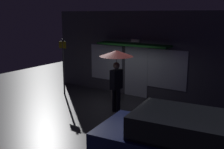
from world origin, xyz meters
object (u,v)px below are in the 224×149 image
person_with_umbrella (116,63)px  sidewalk_bollard (114,94)px  street_sign_post (63,64)px  parked_car (184,145)px

person_with_umbrella → sidewalk_bollard: person_with_umbrella is taller
person_with_umbrella → street_sign_post: bearing=87.0°
person_with_umbrella → parked_car: size_ratio=0.56×
person_with_umbrella → parked_car: person_with_umbrella is taller
parked_car → sidewalk_bollard: bearing=132.6°
street_sign_post → sidewalk_bollard: bearing=11.4°
parked_car → street_sign_post: bearing=147.7°
parked_car → person_with_umbrella: bearing=136.5°
street_sign_post → sidewalk_bollard: 2.66m
parked_car → street_sign_post: street_sign_post is taller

